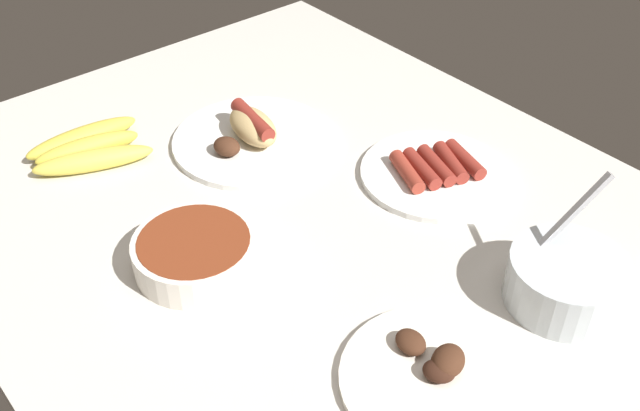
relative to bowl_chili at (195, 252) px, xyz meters
The scene contains 7 objects.
ground_plane 18.77cm from the bowl_chili, 99.89° to the right, with size 120.00×90.00×3.00cm, color silver.
bowl_chili is the anchor object (origin of this frame).
bowl_coleslaw 46.15cm from the bowl_chili, 137.37° to the right, with size 14.39×14.39×16.05cm.
plate_hotdog_assembled 28.73cm from the bowl_chili, 50.50° to the right, with size 25.91×25.91×5.61cm.
plate_sausages 38.60cm from the bowl_chili, 99.65° to the right, with size 22.56×22.56×3.17cm.
plate_grilled_meat 34.10cm from the bowl_chili, 162.47° to the right, with size 21.42×21.42×3.92cm.
banana_bunch 31.64cm from the bowl_chili, ahead, with size 14.10×19.63×3.52cm.
Camera 1 is at (-60.24, 50.26, 66.01)cm, focal length 41.22 mm.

